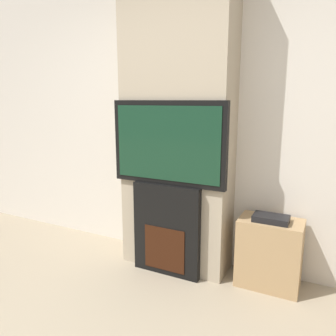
# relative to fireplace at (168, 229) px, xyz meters

# --- Properties ---
(wall_back) EXTENTS (6.00, 0.06, 2.70)m
(wall_back) POSITION_rel_fireplace_xyz_m (0.00, 0.41, 0.94)
(wall_back) COLOR silver
(wall_back) RESTS_ON ground_plane
(chimney_breast) EXTENTS (0.97, 0.38, 2.70)m
(chimney_breast) POSITION_rel_fireplace_xyz_m (0.00, 0.19, 0.94)
(chimney_breast) COLOR tan
(chimney_breast) RESTS_ON ground_plane
(fireplace) EXTENTS (0.62, 0.15, 0.82)m
(fireplace) POSITION_rel_fireplace_xyz_m (0.00, 0.00, 0.00)
(fireplace) COLOR black
(fireplace) RESTS_ON ground_plane
(television) EXTENTS (1.03, 0.07, 0.71)m
(television) POSITION_rel_fireplace_xyz_m (0.00, -0.00, 0.77)
(television) COLOR black
(television) RESTS_ON fireplace
(media_stand) EXTENTS (0.50, 0.31, 0.62)m
(media_stand) POSITION_rel_fireplace_xyz_m (0.85, 0.18, -0.11)
(media_stand) COLOR tan
(media_stand) RESTS_ON ground_plane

